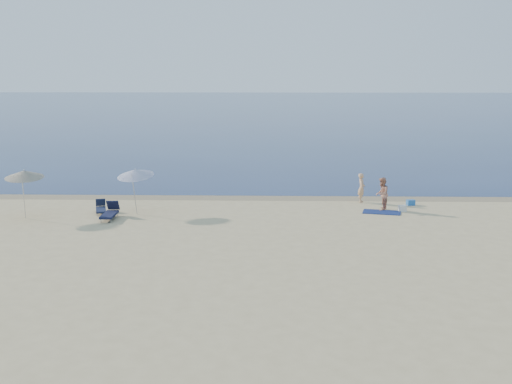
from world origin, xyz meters
TOP-DOWN VIEW (x-y plane):
  - ground at (0.00, 0.00)m, footprint 160.00×160.00m
  - sea at (0.00, 100.00)m, footprint 240.00×160.00m
  - wet_sand_strip at (0.00, 19.40)m, footprint 240.00×1.60m
  - person_left at (3.52, 18.33)m, footprint 0.46×0.64m
  - person_right at (4.31, 16.35)m, footprint 0.90×1.01m
  - beach_towel at (4.24, 15.79)m, footprint 2.10×1.46m
  - white_bag at (5.34, 16.06)m, footprint 0.42×0.38m
  - blue_cooler at (6.10, 17.64)m, footprint 0.48×0.39m
  - umbrella_near at (-8.36, 15.30)m, footprint 2.38×2.40m
  - umbrella_far at (-13.60, 14.15)m, footprint 2.23×2.25m
  - lounger_left at (-10.19, 15.27)m, footprint 0.88×1.57m
  - lounger_right at (-9.41, 14.03)m, footprint 0.60×1.83m

SIDE VIEW (x-z plane):
  - ground at x=0.00m, z-range 0.00..0.00m
  - wet_sand_strip at x=0.00m, z-range 0.00..0.00m
  - sea at x=0.00m, z-range 0.00..0.01m
  - beach_towel at x=4.24m, z-range 0.00..0.03m
  - blue_cooler at x=6.10m, z-range 0.00..0.30m
  - white_bag at x=5.34m, z-range 0.00..0.32m
  - lounger_left at x=-10.19m, z-range -0.09..0.57m
  - lounger_right at x=-9.41m, z-range -0.11..0.70m
  - person_left at x=3.52m, z-range 0.00..1.62m
  - person_right at x=4.31m, z-range 0.00..1.73m
  - umbrella_near at x=-8.36m, z-range 0.86..3.33m
  - umbrella_far at x=-13.60m, z-range 0.93..3.46m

